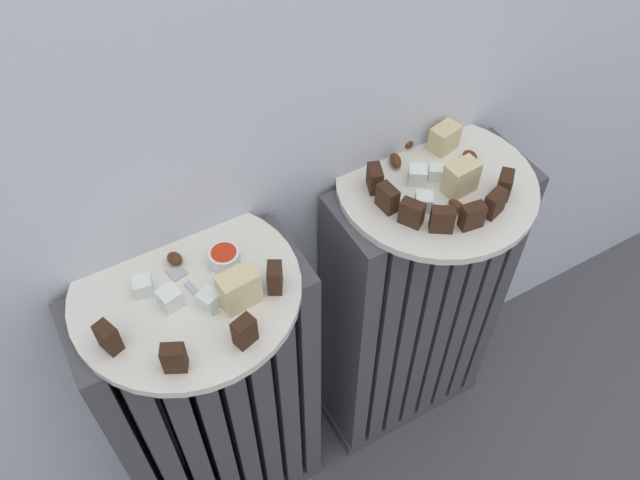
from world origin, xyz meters
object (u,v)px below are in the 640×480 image
at_px(jam_bowl_left, 224,257).
at_px(fork, 190,286).
at_px(radiator_right, 412,314).
at_px(plate_left, 186,290).
at_px(plate_right, 436,184).
at_px(radiator_left, 218,410).

xyz_separation_m(jam_bowl_left, fork, (-0.05, -0.01, -0.01)).
distance_m(radiator_right, plate_left, 0.51).
bearing_deg(plate_right, radiator_left, -180.00).
bearing_deg(plate_right, fork, -179.72).
xyz_separation_m(plate_left, fork, (0.01, -0.00, 0.01)).
xyz_separation_m(radiator_left, jam_bowl_left, (0.06, 0.01, 0.35)).
height_order(radiator_right, plate_right, plate_right).
bearing_deg(jam_bowl_left, radiator_left, -170.11).
bearing_deg(jam_bowl_left, fork, -167.26).
relative_size(plate_left, fork, 3.02).
distance_m(radiator_left, radiator_right, 0.39).
height_order(radiator_left, plate_left, plate_left).
bearing_deg(jam_bowl_left, plate_right, -1.81).
relative_size(plate_right, jam_bowl_left, 7.39).
bearing_deg(plate_left, plate_right, 0.00).
xyz_separation_m(radiator_left, plate_right, (0.39, 0.00, 0.33)).
relative_size(plate_left, plate_right, 1.00).
distance_m(plate_right, jam_bowl_left, 0.33).
bearing_deg(plate_right, radiator_right, -90.00).
xyz_separation_m(radiator_left, plate_left, (0.00, 0.00, 0.33)).
bearing_deg(fork, radiator_left, 160.27).
xyz_separation_m(plate_left, plate_right, (0.39, 0.00, 0.00)).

